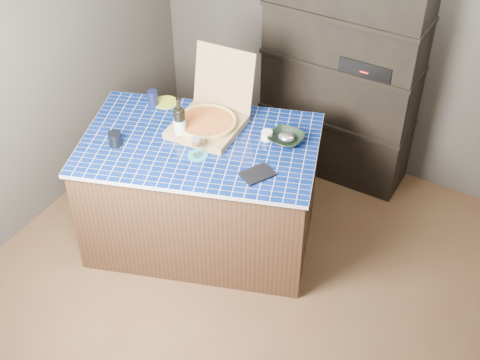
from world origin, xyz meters
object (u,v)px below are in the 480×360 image
Objects in this scene: pizza_box at (209,119)px; mead_bottle at (180,123)px; bowl at (286,139)px; kitchen_island at (202,191)px; dvd_case at (257,174)px; wine_glass at (197,142)px.

pizza_box reaches higher than mead_bottle.
mead_bottle is 1.37× the size of bowl.
kitchen_island is 5.76× the size of mead_bottle.
mead_bottle reaches higher than bowl.
dvd_case is (0.65, -0.09, -0.12)m from mead_bottle.
kitchen_island is 3.19× the size of pizza_box.
dvd_case is at bearing -32.18° from pizza_box.
kitchen_island is at bearing 118.23° from wine_glass.
pizza_box is 1.80× the size of mead_bottle.
mead_bottle reaches higher than wine_glass.
mead_bottle is at bearing 169.18° from kitchen_island.
kitchen_island is at bearing -149.44° from bowl.
bowl reaches higher than dvd_case.
pizza_box reaches higher than bowl.
kitchen_island is 0.58m from mead_bottle.
dvd_case is at bearing 2.81° from wine_glass.
pizza_box is at bearing 81.81° from kitchen_island.
bowl is (0.44, 0.43, -0.09)m from wine_glass.
pizza_box is (-0.03, 0.18, 0.51)m from kitchen_island.
dvd_case is (0.44, 0.02, -0.11)m from wine_glass.
mead_bottle reaches higher than dvd_case.
dvd_case is at bearing -31.33° from kitchen_island.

